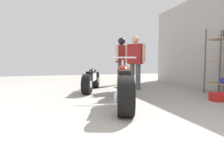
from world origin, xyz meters
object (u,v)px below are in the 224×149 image
Objects in this scene: mechanic_in_blue at (135,60)px; motorcycle_maroon_cruiser at (124,85)px; mechanic_with_helmet at (122,57)px; motorcycle_black_naked at (91,80)px; red_toolbox at (221,97)px.

motorcycle_maroon_cruiser is at bearing -120.62° from mechanic_in_blue.
mechanic_with_helmet is at bearing 88.49° from mechanic_in_blue.
mechanic_in_blue reaches higher than motorcycle_maroon_cruiser.
motorcycle_maroon_cruiser is 1.20× the size of motorcycle_black_naked.
red_toolbox is at bearing -6.81° from motorcycle_maroon_cruiser.
motorcycle_black_naked reaches higher than red_toolbox.
motorcycle_maroon_cruiser is 4.92× the size of red_toolbox.
red_toolbox is (1.06, -3.38, -0.98)m from mechanic_with_helmet.
motorcycle_maroon_cruiser is 1.14× the size of mechanic_with_helmet.
mechanic_in_blue is 2.49m from red_toolbox.
red_toolbox is at bearing -62.13° from mechanic_in_blue.
motorcycle_black_naked is (-0.29, 1.95, -0.06)m from motorcycle_maroon_cruiser.
motorcycle_maroon_cruiser reaches higher than motorcycle_black_naked.
mechanic_with_helmet is at bearing 107.39° from red_toolbox.
motorcycle_maroon_cruiser reaches higher than red_toolbox.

